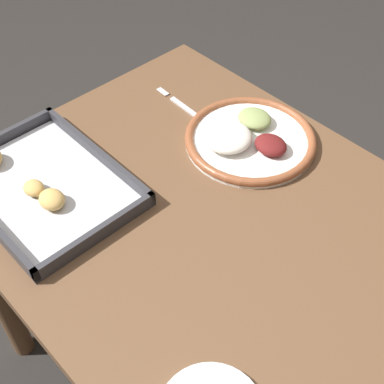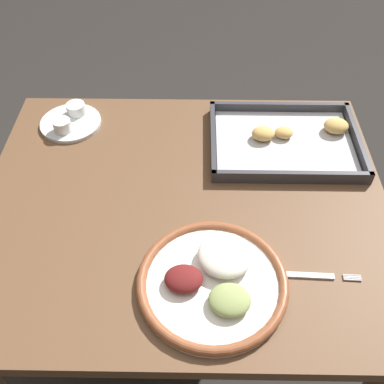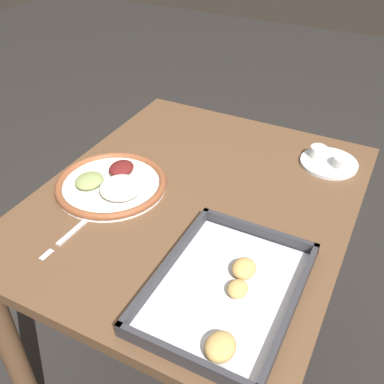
% 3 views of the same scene
% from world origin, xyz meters
% --- Properties ---
extents(ground_plane, '(8.00, 8.00, 0.00)m').
position_xyz_m(ground_plane, '(0.00, 0.00, 0.00)').
color(ground_plane, '#282623').
extents(dining_table, '(0.93, 0.78, 0.73)m').
position_xyz_m(dining_table, '(0.00, 0.00, 0.60)').
color(dining_table, brown).
rests_on(dining_table, ground_plane).
extents(dinner_plate, '(0.29, 0.29, 0.05)m').
position_xyz_m(dinner_plate, '(0.06, -0.21, 0.74)').
color(dinner_plate, white).
rests_on(dinner_plate, dining_table).
extents(fork, '(0.19, 0.02, 0.00)m').
position_xyz_m(fork, '(0.25, -0.20, 0.73)').
color(fork, silver).
rests_on(fork, dining_table).
extents(saucer_plate, '(0.16, 0.16, 0.04)m').
position_xyz_m(saucer_plate, '(-0.31, 0.27, 0.74)').
color(saucer_plate, silver).
rests_on(saucer_plate, dining_table).
extents(baking_tray, '(0.38, 0.28, 0.04)m').
position_xyz_m(baking_tray, '(0.26, 0.20, 0.74)').
color(baking_tray, '#333338').
rests_on(baking_tray, dining_table).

